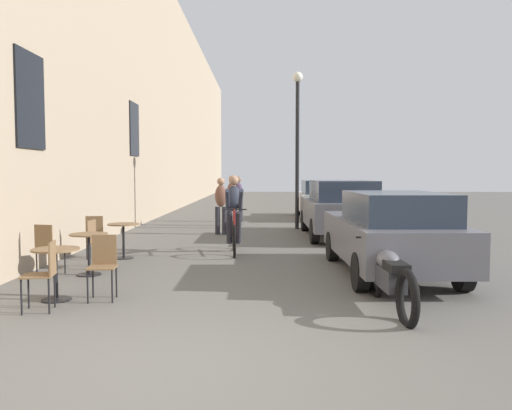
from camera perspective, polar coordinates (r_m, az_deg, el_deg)
ground_plane at (r=4.91m, az=-10.47°, el=-17.39°), size 88.00×88.00×0.00m
building_facade_left at (r=19.30m, az=-12.82°, el=13.46°), size 0.54×68.00×10.20m
cafe_table_near at (r=7.58m, az=-21.50°, el=-6.05°), size 0.64×0.64×0.72m
cafe_chair_near_toward_street at (r=7.05m, az=-22.62°, el=-6.81°), size 0.44×0.44×0.89m
cafe_chair_near_toward_wall at (r=7.43m, az=-16.74°, el=-6.16°), size 0.42×0.42×0.89m
cafe_table_mid at (r=9.24m, az=-18.20°, el=-4.28°), size 0.64×0.64×0.72m
cafe_chair_mid_toward_street at (r=9.41m, az=-22.28°, el=-4.25°), size 0.46×0.46×0.89m
cafe_chair_mid_toward_wall at (r=9.88m, az=-17.38°, el=-3.79°), size 0.42×0.42×0.89m
cafe_table_far at (r=10.85m, az=-14.62°, el=-3.07°), size 0.64×0.64×0.72m
cafe_chair_far_toward_street at (r=10.94m, az=-17.52°, el=-3.09°), size 0.42×0.42×0.89m
cyclist_on_bicycle at (r=11.23m, az=-2.49°, el=-1.26°), size 0.52×1.76×1.74m
pedestrian_near at (r=14.63m, az=-3.95°, el=0.28°), size 0.35×0.25×1.63m
pedestrian_mid at (r=17.03m, az=-2.70°, el=0.83°), size 0.34×0.25×1.67m
pedestrian_far at (r=18.44m, az=-2.02°, el=0.97°), size 0.38×0.30×1.64m
street_lamp at (r=16.10m, az=4.66°, el=8.37°), size 0.32×0.32×4.90m
parked_car_nearest at (r=9.05m, az=14.78°, el=-2.94°), size 1.77×4.07×1.44m
parked_car_second at (r=14.13m, az=9.38°, el=-0.31°), size 1.87×4.40×1.56m
parked_car_third at (r=20.07m, az=7.30°, el=0.71°), size 1.80×4.18×1.48m
parked_motorcycle at (r=6.87m, az=14.77°, el=-7.87°), size 0.62×2.15×0.92m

